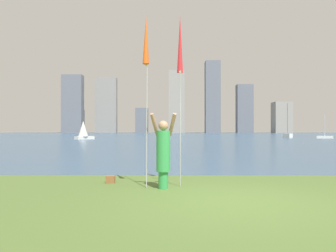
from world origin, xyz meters
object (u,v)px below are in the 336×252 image
kite_flag_right (180,48)px  sailboat_1 (83,131)px  sailboat_5 (325,137)px  sailboat_4 (287,135)px  person (163,151)px  bag (110,179)px  kite_flag_left (146,44)px

kite_flag_right → sailboat_1: (-12.43, 38.05, -2.41)m
kite_flag_right → sailboat_5: size_ratio=1.23×
kite_flag_right → sailboat_4: 50.10m
person → sailboat_4: bearing=85.4°
sailboat_5 → sailboat_4: bearing=140.0°
sailboat_1 → sailboat_5: size_ratio=1.13×
kite_flag_right → bag: size_ratio=18.29×
bag → person: bearing=-30.5°
sailboat_4 → person: bearing=-112.1°
bag → sailboat_1: (-10.54, 37.67, 1.09)m
kite_flag_right → sailboat_1: 40.10m
kite_flag_left → sailboat_4: sailboat_4 is taller
kite_flag_left → bag: kite_flag_left is taller
bag → sailboat_5: sailboat_5 is taller
kite_flag_left → sailboat_5: 49.50m
kite_flag_left → kite_flag_right: bearing=31.6°
kite_flag_left → sailboat_5: size_ratio=1.19×
person → sailboat_1: sailboat_1 is taller
person → kite_flag_right: bearing=66.3°
person → kite_flag_left: bearing=-157.6°
kite_flag_left → person: bearing=4.9°
kite_flag_left → sailboat_1: 40.34m
kite_flag_right → person: bearing=-131.2°
person → sailboat_5: 49.16m
kite_flag_right → sailboat_4: bearing=68.1°
sailboat_4 → sailboat_5: (4.37, -3.67, -0.17)m
person → sailboat_1: (-12.00, 38.53, 0.27)m
person → kite_flag_right: size_ratio=0.42×
kite_flag_left → sailboat_5: (23.84, 43.25, -3.34)m
bag → sailboat_4: sailboat_4 is taller
bag → kite_flag_left: bearing=-40.9°
kite_flag_right → bag: 4.00m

